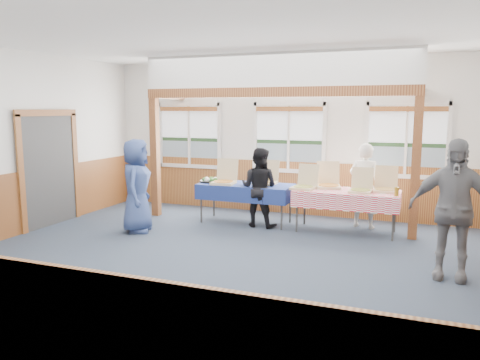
# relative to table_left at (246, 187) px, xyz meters

# --- Properties ---
(floor) EXTENTS (8.00, 8.00, 0.00)m
(floor) POSITION_rel_table_left_xyz_m (0.55, -2.36, -0.70)
(floor) COLOR #25303C
(floor) RESTS_ON ground
(ceiling) EXTENTS (8.00, 8.00, 0.00)m
(ceiling) POSITION_rel_table_left_xyz_m (0.55, -2.36, 2.50)
(ceiling) COLOR white
(ceiling) RESTS_ON wall_back
(wall_back) EXTENTS (8.00, 0.00, 8.00)m
(wall_back) POSITION_rel_table_left_xyz_m (0.55, 1.14, 0.90)
(wall_back) COLOR silver
(wall_back) RESTS_ON floor
(wall_front) EXTENTS (8.00, 0.00, 8.00)m
(wall_front) POSITION_rel_table_left_xyz_m (0.55, -5.86, 0.90)
(wall_front) COLOR silver
(wall_front) RESTS_ON floor
(wall_left) EXTENTS (0.00, 8.00, 8.00)m
(wall_left) POSITION_rel_table_left_xyz_m (-3.45, -2.36, 0.90)
(wall_left) COLOR silver
(wall_left) RESTS_ON floor
(wainscot_back) EXTENTS (7.98, 0.05, 1.10)m
(wainscot_back) POSITION_rel_table_left_xyz_m (0.55, 1.11, -0.15)
(wainscot_back) COLOR brown
(wainscot_back) RESTS_ON floor
(wainscot_front) EXTENTS (7.98, 0.05, 1.10)m
(wainscot_front) POSITION_rel_table_left_xyz_m (0.55, -5.84, -0.15)
(wainscot_front) COLOR brown
(wainscot_front) RESTS_ON floor
(wainscot_left) EXTENTS (0.05, 6.98, 1.10)m
(wainscot_left) POSITION_rel_table_left_xyz_m (-3.43, -2.36, -0.15)
(wainscot_left) COLOR brown
(wainscot_left) RESTS_ON floor
(cased_opening) EXTENTS (0.06, 1.30, 2.10)m
(cased_opening) POSITION_rel_table_left_xyz_m (-3.41, -1.46, 0.35)
(cased_opening) COLOR #363636
(cased_opening) RESTS_ON wall_left
(window_left) EXTENTS (1.56, 0.10, 1.46)m
(window_left) POSITION_rel_table_left_xyz_m (-1.75, 1.10, 0.98)
(window_left) COLOR silver
(window_left) RESTS_ON wall_back
(window_mid) EXTENTS (1.56, 0.10, 1.46)m
(window_mid) POSITION_rel_table_left_xyz_m (0.55, 1.10, 0.98)
(window_mid) COLOR silver
(window_mid) RESTS_ON wall_back
(window_right) EXTENTS (1.56, 0.10, 1.46)m
(window_right) POSITION_rel_table_left_xyz_m (2.85, 1.10, 0.98)
(window_right) COLOR silver
(window_right) RESTS_ON wall_back
(post_left) EXTENTS (0.15, 0.15, 2.40)m
(post_left) POSITION_rel_table_left_xyz_m (-1.95, -0.06, 0.50)
(post_left) COLOR #5D2B14
(post_left) RESTS_ON floor
(post_right) EXTENTS (0.15, 0.15, 2.40)m
(post_right) POSITION_rel_table_left_xyz_m (3.05, -0.06, 0.50)
(post_right) COLOR #5D2B14
(post_right) RESTS_ON floor
(cross_beam) EXTENTS (5.15, 0.18, 0.18)m
(cross_beam) POSITION_rel_table_left_xyz_m (0.55, -0.06, 1.79)
(cross_beam) COLOR #5D2B14
(cross_beam) RESTS_ON post_left
(table_left) EXTENTS (1.88, 1.01, 0.76)m
(table_left) POSITION_rel_table_left_xyz_m (0.00, 0.00, 0.00)
(table_left) COLOR #363636
(table_left) RESTS_ON floor
(table_right) EXTENTS (1.97, 1.33, 0.76)m
(table_right) POSITION_rel_table_left_xyz_m (1.92, -0.04, 0.00)
(table_right) COLOR #363636
(table_right) RESTS_ON floor
(pizza_box_a) EXTENTS (0.47, 0.55, 0.46)m
(pizza_box_a) POSITION_rel_table_left_xyz_m (-0.40, -0.11, 0.13)
(pizza_box_a) COLOR beige
(pizza_box_a) RESTS_ON table_left
(pizza_box_b) EXTENTS (0.41, 0.50, 0.44)m
(pizza_box_b) POSITION_rel_table_left_xyz_m (0.35, 0.16, 0.13)
(pizza_box_b) COLOR beige
(pizza_box_b) RESTS_ON table_left
(pizza_box_c) EXTENTS (0.46, 0.53, 0.43)m
(pizza_box_c) POSITION_rel_table_left_xyz_m (1.18, -0.13, 0.12)
(pizza_box_c) COLOR beige
(pizza_box_c) RESTS_ON table_right
(pizza_box_d) EXTENTS (0.53, 0.60, 0.46)m
(pizza_box_d) POSITION_rel_table_left_xyz_m (1.56, 0.16, 0.13)
(pizza_box_d) COLOR beige
(pizza_box_d) RESTS_ON table_right
(pizza_box_e) EXTENTS (0.38, 0.46, 0.41)m
(pizza_box_e) POSITION_rel_table_left_xyz_m (2.17, -0.11, 0.12)
(pizza_box_e) COLOR beige
(pizza_box_e) RESTS_ON table_right
(pizza_box_f) EXTENTS (0.41, 0.50, 0.43)m
(pizza_box_f) POSITION_rel_table_left_xyz_m (2.57, 0.11, 0.12)
(pizza_box_f) COLOR beige
(pizza_box_f) RESTS_ON table_right
(veggie_tray) EXTENTS (0.41, 0.41, 0.09)m
(veggie_tray) POSITION_rel_table_left_xyz_m (-0.75, 0.00, 0.09)
(veggie_tray) COLOR black
(veggie_tray) RESTS_ON table_left
(drink_glass) EXTENTS (0.07, 0.07, 0.15)m
(drink_glass) POSITION_rel_table_left_xyz_m (2.77, -0.29, 0.13)
(drink_glass) COLOR olive
(drink_glass) RESTS_ON table_right
(woman_white) EXTENTS (0.62, 0.46, 1.57)m
(woman_white) POSITION_rel_table_left_xyz_m (2.18, 0.43, 0.09)
(woman_white) COLOR white
(woman_white) RESTS_ON floor
(woman_black) EXTENTS (0.76, 0.61, 1.48)m
(woman_black) POSITION_rel_table_left_xyz_m (0.33, -0.17, 0.04)
(woman_black) COLOR black
(woman_black) RESTS_ON floor
(man_blue) EXTENTS (0.78, 0.95, 1.67)m
(man_blue) POSITION_rel_table_left_xyz_m (-1.59, -1.32, 0.14)
(man_blue) COLOR navy
(man_blue) RESTS_ON floor
(person_grey) EXTENTS (1.11, 0.54, 1.83)m
(person_grey) POSITION_rel_table_left_xyz_m (3.52, -1.88, 0.21)
(person_grey) COLOR slate
(person_grey) RESTS_ON floor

